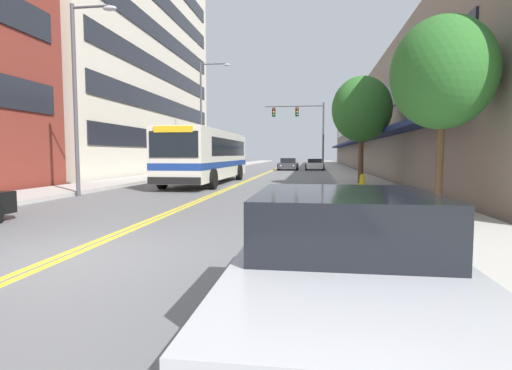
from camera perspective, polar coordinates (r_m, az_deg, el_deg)
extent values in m
plane|color=slate|center=(43.18, 2.59, 2.18)|extent=(240.00, 240.00, 0.00)
cube|color=#B2ADA5|center=(44.38, -6.42, 2.32)|extent=(2.95, 106.00, 0.16)
cube|color=#B2ADA5|center=(43.08, 11.87, 2.19)|extent=(2.95, 106.00, 0.16)
cube|color=yellow|center=(43.19, 2.45, 2.19)|extent=(0.14, 106.00, 0.01)
cube|color=yellow|center=(43.17, 2.72, 2.19)|extent=(0.14, 106.00, 0.01)
cube|color=beige|center=(40.47, -21.49, 20.67)|extent=(12.00, 27.31, 26.43)
cube|color=black|center=(36.28, -12.63, 6.29)|extent=(0.08, 25.12, 1.40)
cube|color=black|center=(36.50, -12.71, 10.90)|extent=(0.08, 25.12, 1.40)
cube|color=black|center=(36.95, -12.79, 15.43)|extent=(0.08, 25.12, 1.40)
cube|color=black|center=(37.63, -12.88, 19.82)|extent=(0.08, 25.12, 1.40)
cube|color=black|center=(38.51, -12.96, 24.04)|extent=(0.08, 25.12, 1.40)
cube|color=gray|center=(43.87, 19.50, 7.41)|extent=(8.00, 68.00, 8.33)
cube|color=navy|center=(43.16, 13.50, 5.91)|extent=(1.10, 61.20, 0.24)
cube|color=black|center=(43.33, 14.23, 8.89)|extent=(0.08, 61.20, 1.40)
cube|color=silver|center=(23.39, -6.89, 4.31)|extent=(2.47, 11.53, 2.62)
cube|color=navy|center=(23.40, -6.88, 3.03)|extent=(2.49, 11.55, 0.32)
cube|color=black|center=(23.95, -6.54, 5.32)|extent=(2.50, 8.99, 0.94)
cube|color=black|center=(17.87, -11.70, 5.73)|extent=(2.23, 0.04, 1.15)
cube|color=yellow|center=(17.89, -11.75, 7.83)|extent=(1.78, 0.06, 0.28)
cube|color=black|center=(17.88, -11.64, 0.59)|extent=(2.42, 0.08, 0.32)
cylinder|color=black|center=(20.09, -13.24, 0.89)|extent=(0.30, 1.00, 1.00)
cylinder|color=black|center=(19.32, -6.22, 0.85)|extent=(0.30, 1.00, 1.00)
cylinder|color=black|center=(26.81, -7.74, 1.83)|extent=(0.30, 1.00, 1.00)
cylinder|color=black|center=(26.24, -2.41, 1.81)|extent=(0.30, 1.00, 1.00)
cube|color=red|center=(12.36, -31.82, -1.86)|extent=(0.18, 0.04, 0.10)
cube|color=#475675|center=(37.97, -4.78, 2.70)|extent=(1.77, 4.13, 0.73)
cube|color=black|center=(38.11, -4.73, 3.63)|extent=(1.52, 1.82, 0.50)
cylinder|color=black|center=(36.94, -6.58, 2.30)|extent=(0.22, 0.68, 0.68)
cylinder|color=black|center=(36.53, -3.83, 2.30)|extent=(0.22, 0.68, 0.68)
cylinder|color=black|center=(39.43, -5.65, 2.44)|extent=(0.22, 0.68, 0.68)
cylinder|color=black|center=(39.04, -3.06, 2.44)|extent=(0.22, 0.68, 0.68)
sphere|color=silver|center=(36.09, -6.47, 2.65)|extent=(0.16, 0.16, 0.16)
sphere|color=silver|center=(35.80, -4.55, 2.65)|extent=(0.16, 0.16, 0.16)
cube|color=red|center=(40.13, -5.01, 2.84)|extent=(0.18, 0.04, 0.10)
cube|color=red|center=(39.86, -3.22, 2.84)|extent=(0.18, 0.04, 0.10)
cube|color=#B7B7BC|center=(3.90, 12.51, -13.58)|extent=(1.90, 4.25, 0.65)
cube|color=black|center=(3.93, 12.46, -4.70)|extent=(1.63, 1.87, 0.51)
cylinder|color=black|center=(2.83, -7.24, -24.73)|extent=(0.22, 0.66, 0.66)
cylinder|color=black|center=(5.24, 0.49, -10.79)|extent=(0.22, 0.66, 0.66)
cylinder|color=black|center=(5.35, 21.94, -10.79)|extent=(0.22, 0.66, 0.66)
cube|color=red|center=(5.96, 4.29, -6.86)|extent=(0.18, 0.04, 0.10)
cube|color=red|center=(6.03, 17.45, -6.92)|extent=(0.18, 0.04, 0.10)
cube|color=white|center=(43.49, 8.39, 2.79)|extent=(1.72, 4.09, 0.61)
cube|color=black|center=(43.65, 8.40, 3.47)|extent=(1.48, 1.80, 0.41)
cylinder|color=black|center=(42.24, 7.20, 2.55)|extent=(0.22, 0.65, 0.65)
cylinder|color=black|center=(42.25, 9.60, 2.52)|extent=(0.22, 0.65, 0.65)
cylinder|color=black|center=(44.77, 7.25, 2.65)|extent=(0.22, 0.65, 0.65)
cylinder|color=black|center=(44.78, 9.51, 2.63)|extent=(0.22, 0.65, 0.65)
sphere|color=silver|center=(41.43, 7.58, 2.76)|extent=(0.16, 0.16, 0.16)
sphere|color=silver|center=(41.44, 9.25, 2.74)|extent=(0.16, 0.16, 0.16)
cube|color=red|center=(45.54, 7.60, 2.91)|extent=(0.18, 0.04, 0.10)
cube|color=red|center=(45.55, 9.16, 2.89)|extent=(0.18, 0.04, 0.10)
cube|color=#38383D|center=(42.90, 4.64, 2.80)|extent=(1.84, 4.22, 0.59)
cube|color=black|center=(43.06, 4.65, 3.53)|extent=(1.58, 1.86, 0.49)
cylinder|color=black|center=(41.67, 3.23, 2.57)|extent=(0.22, 0.68, 0.68)
cylinder|color=black|center=(41.56, 5.82, 2.55)|extent=(0.22, 0.68, 0.68)
cylinder|color=black|center=(44.28, 3.52, 2.68)|extent=(0.22, 0.68, 0.68)
cylinder|color=black|center=(44.17, 5.96, 2.66)|extent=(0.22, 0.68, 0.68)
sphere|color=silver|center=(40.82, 3.56, 2.77)|extent=(0.16, 0.16, 0.16)
sphere|color=silver|center=(40.74, 5.36, 2.76)|extent=(0.16, 0.16, 0.16)
cube|color=red|center=(45.06, 3.96, 2.92)|extent=(0.18, 0.04, 0.10)
cube|color=red|center=(44.98, 5.64, 2.91)|extent=(0.18, 0.04, 0.10)
cylinder|color=#47474C|center=(42.53, 9.58, 6.85)|extent=(0.18, 0.18, 7.06)
cylinder|color=#47474C|center=(42.81, 5.47, 11.15)|extent=(6.12, 0.11, 0.11)
cube|color=black|center=(42.74, 5.88, 10.35)|extent=(0.34, 0.26, 0.92)
sphere|color=red|center=(42.61, 5.87, 10.74)|extent=(0.18, 0.18, 0.18)
sphere|color=yellow|center=(42.58, 5.87, 10.37)|extent=(0.18, 0.18, 0.18)
sphere|color=green|center=(42.55, 5.87, 10.00)|extent=(0.18, 0.18, 0.18)
cylinder|color=black|center=(42.79, 5.88, 11.05)|extent=(0.02, 0.02, 0.14)
cube|color=black|center=(42.90, 2.56, 10.34)|extent=(0.34, 0.26, 0.92)
sphere|color=red|center=(42.77, 2.54, 10.73)|extent=(0.18, 0.18, 0.18)
sphere|color=yellow|center=(42.74, 2.53, 10.36)|extent=(0.18, 0.18, 0.18)
sphere|color=green|center=(42.71, 2.53, 10.00)|extent=(0.18, 0.18, 0.18)
cylinder|color=black|center=(42.96, 2.56, 11.04)|extent=(0.02, 0.02, 0.14)
cylinder|color=#47474C|center=(17.77, -24.40, 10.78)|extent=(0.16, 0.16, 7.57)
cylinder|color=#47474C|center=(18.17, -22.53, 22.46)|extent=(1.57, 0.10, 0.10)
ellipsoid|color=#B2B2B7|center=(17.78, -20.16, 22.61)|extent=(0.56, 0.28, 0.20)
cylinder|color=#47474C|center=(34.64, -7.84, 9.35)|extent=(0.16, 0.16, 9.37)
cylinder|color=#47474C|center=(35.03, -6.06, 16.82)|extent=(2.26, 0.10, 0.10)
ellipsoid|color=#B2B2B7|center=(34.76, -4.17, 16.76)|extent=(0.56, 0.28, 0.20)
cylinder|color=brown|center=(11.26, 24.74, 2.50)|extent=(0.18, 0.18, 2.49)
ellipsoid|color=#2D6B28|center=(11.44, 25.13, 14.27)|extent=(2.57, 2.57, 2.83)
cylinder|color=brown|center=(21.43, 14.73, 3.58)|extent=(0.27, 0.27, 2.55)
ellipsoid|color=#2D6B28|center=(21.55, 14.87, 10.43)|extent=(3.05, 3.05, 3.35)
cylinder|color=yellow|center=(15.40, 14.93, -0.23)|extent=(0.20, 0.20, 0.66)
sphere|color=yellow|center=(15.38, 14.96, 1.18)|extent=(0.18, 0.18, 0.18)
cylinder|color=yellow|center=(15.38, 14.42, 0.05)|extent=(0.08, 0.09, 0.09)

